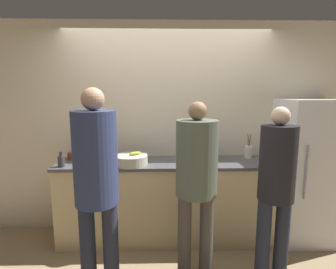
{
  "coord_description": "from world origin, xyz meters",
  "views": [
    {
      "loc": [
        -0.07,
        -2.64,
        1.75
      ],
      "look_at": [
        0.0,
        0.14,
        1.31
      ],
      "focal_mm": 28.0,
      "sensor_mm": 36.0,
      "label": 1
    }
  ],
  "objects_px": {
    "person_right": "(276,182)",
    "bottle_dark": "(61,161)",
    "person_center": "(197,172)",
    "fruit_bowl": "(131,160)",
    "cup_red": "(71,156)",
    "refrigerator": "(307,171)",
    "utensil_crock": "(249,151)",
    "person_left": "(96,178)",
    "potted_plant": "(208,148)"
  },
  "relations": [
    {
      "from": "refrigerator",
      "to": "utensil_crock",
      "type": "xyz_separation_m",
      "value": [
        -0.64,
        0.17,
        0.2
      ]
    },
    {
      "from": "person_center",
      "to": "person_right",
      "type": "height_order",
      "value": "person_center"
    },
    {
      "from": "refrigerator",
      "to": "person_center",
      "type": "xyz_separation_m",
      "value": [
        -1.39,
        -0.61,
        0.18
      ]
    },
    {
      "from": "person_left",
      "to": "cup_red",
      "type": "height_order",
      "value": "person_left"
    },
    {
      "from": "person_left",
      "to": "person_right",
      "type": "xyz_separation_m",
      "value": [
        1.57,
        0.22,
        -0.12
      ]
    },
    {
      "from": "person_left",
      "to": "bottle_dark",
      "type": "xyz_separation_m",
      "value": [
        -0.56,
        0.74,
        -0.05
      ]
    },
    {
      "from": "person_right",
      "to": "bottle_dark",
      "type": "height_order",
      "value": "person_right"
    },
    {
      "from": "person_left",
      "to": "person_center",
      "type": "distance_m",
      "value": 0.9
    },
    {
      "from": "person_right",
      "to": "potted_plant",
      "type": "relative_size",
      "value": 6.24
    },
    {
      "from": "refrigerator",
      "to": "fruit_bowl",
      "type": "bearing_deg",
      "value": -177.1
    },
    {
      "from": "fruit_bowl",
      "to": "potted_plant",
      "type": "distance_m",
      "value": 0.92
    },
    {
      "from": "refrigerator",
      "to": "bottle_dark",
      "type": "relative_size",
      "value": 10.27
    },
    {
      "from": "refrigerator",
      "to": "cup_red",
      "type": "height_order",
      "value": "refrigerator"
    },
    {
      "from": "person_center",
      "to": "fruit_bowl",
      "type": "height_order",
      "value": "person_center"
    },
    {
      "from": "person_right",
      "to": "fruit_bowl",
      "type": "xyz_separation_m",
      "value": [
        -1.38,
        0.59,
        0.06
      ]
    },
    {
      "from": "person_right",
      "to": "utensil_crock",
      "type": "relative_size",
      "value": 5.42
    },
    {
      "from": "utensil_crock",
      "to": "bottle_dark",
      "type": "distance_m",
      "value": 2.18
    },
    {
      "from": "person_center",
      "to": "cup_red",
      "type": "distance_m",
      "value": 1.6
    },
    {
      "from": "person_right",
      "to": "utensil_crock",
      "type": "xyz_separation_m",
      "value": [
        0.03,
        0.87,
        0.09
      ]
    },
    {
      "from": "refrigerator",
      "to": "person_right",
      "type": "relative_size",
      "value": 1.03
    },
    {
      "from": "person_right",
      "to": "bottle_dark",
      "type": "relative_size",
      "value": 10.0
    },
    {
      "from": "fruit_bowl",
      "to": "potted_plant",
      "type": "xyz_separation_m",
      "value": [
        0.89,
        0.22,
        0.08
      ]
    },
    {
      "from": "fruit_bowl",
      "to": "bottle_dark",
      "type": "bearing_deg",
      "value": -175.08
    },
    {
      "from": "person_right",
      "to": "cup_red",
      "type": "height_order",
      "value": "person_right"
    },
    {
      "from": "refrigerator",
      "to": "bottle_dark",
      "type": "distance_m",
      "value": 2.81
    },
    {
      "from": "refrigerator",
      "to": "fruit_bowl",
      "type": "height_order",
      "value": "refrigerator"
    },
    {
      "from": "utensil_crock",
      "to": "bottle_dark",
      "type": "relative_size",
      "value": 1.84
    },
    {
      "from": "utensil_crock",
      "to": "bottle_dark",
      "type": "bearing_deg",
      "value": -170.98
    },
    {
      "from": "person_left",
      "to": "bottle_dark",
      "type": "distance_m",
      "value": 0.93
    },
    {
      "from": "bottle_dark",
      "to": "refrigerator",
      "type": "bearing_deg",
      "value": 3.44
    },
    {
      "from": "cup_red",
      "to": "potted_plant",
      "type": "relative_size",
      "value": 0.33
    },
    {
      "from": "person_center",
      "to": "bottle_dark",
      "type": "height_order",
      "value": "person_center"
    },
    {
      "from": "utensil_crock",
      "to": "cup_red",
      "type": "relative_size",
      "value": 3.44
    },
    {
      "from": "cup_red",
      "to": "potted_plant",
      "type": "xyz_separation_m",
      "value": [
        1.64,
        -0.04,
        0.1
      ]
    },
    {
      "from": "potted_plant",
      "to": "refrigerator",
      "type": "bearing_deg",
      "value": -5.63
    },
    {
      "from": "person_left",
      "to": "person_center",
      "type": "bearing_deg",
      "value": 19.37
    },
    {
      "from": "refrigerator",
      "to": "cup_red",
      "type": "xyz_separation_m",
      "value": [
        -2.8,
        0.15,
        0.16
      ]
    },
    {
      "from": "bottle_dark",
      "to": "cup_red",
      "type": "relative_size",
      "value": 1.87
    },
    {
      "from": "refrigerator",
      "to": "fruit_bowl",
      "type": "relative_size",
      "value": 4.54
    },
    {
      "from": "person_center",
      "to": "cup_red",
      "type": "relative_size",
      "value": 19.15
    },
    {
      "from": "fruit_bowl",
      "to": "cup_red",
      "type": "height_order",
      "value": "fruit_bowl"
    },
    {
      "from": "potted_plant",
      "to": "utensil_crock",
      "type": "bearing_deg",
      "value": 6.59
    },
    {
      "from": "utensil_crock",
      "to": "person_center",
      "type": "bearing_deg",
      "value": -133.61
    },
    {
      "from": "refrigerator",
      "to": "person_right",
      "type": "distance_m",
      "value": 0.97
    },
    {
      "from": "utensil_crock",
      "to": "potted_plant",
      "type": "distance_m",
      "value": 0.52
    },
    {
      "from": "cup_red",
      "to": "person_left",
      "type": "bearing_deg",
      "value": -61.99
    },
    {
      "from": "person_center",
      "to": "person_left",
      "type": "bearing_deg",
      "value": -160.63
    },
    {
      "from": "person_center",
      "to": "fruit_bowl",
      "type": "relative_size",
      "value": 4.54
    },
    {
      "from": "utensil_crock",
      "to": "person_right",
      "type": "bearing_deg",
      "value": -91.88
    },
    {
      "from": "person_left",
      "to": "cup_red",
      "type": "relative_size",
      "value": 20.5
    }
  ]
}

